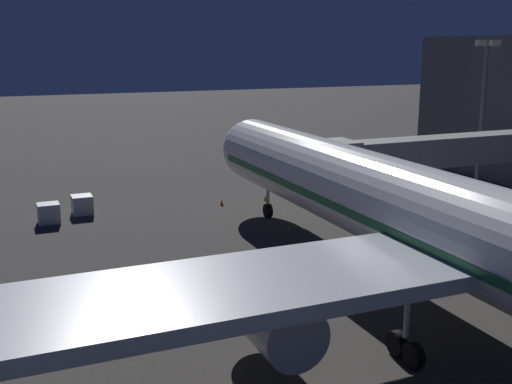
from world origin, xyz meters
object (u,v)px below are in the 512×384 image
Objects in this scene: airliner_at_gate at (476,240)px; traffic_cone_nose_starboard at (222,202)px; traffic_cone_nose_port at (265,198)px; apron_floodlight_mast at (483,101)px; baggage_container_mid_row at (82,205)px; baggage_container_near_belt at (49,213)px; jet_bridge at (427,152)px.

traffic_cone_nose_starboard is (2.20, -30.14, -4.98)m from airliner_at_gate.
airliner_at_gate is 112.88× the size of traffic_cone_nose_port.
apron_floodlight_mast reaches higher than baggage_container_mid_row.
baggage_container_near_belt is 1.01× the size of baggage_container_mid_row.
jet_bridge is 30.16m from baggage_container_mid_row.
jet_bridge is 1.67× the size of apron_floodlight_mast.
apron_floodlight_mast reaches higher than traffic_cone_nose_starboard.
baggage_container_mid_row is (-2.95, -1.83, -0.01)m from baggage_container_near_belt.
airliner_at_gate is 24.52m from jet_bridge.
traffic_cone_nose_starboard is at bearing -31.62° from jet_bridge.
apron_floodlight_mast is 27.03× the size of traffic_cone_nose_port.
airliner_at_gate is 36.10× the size of baggage_container_mid_row.
baggage_container_near_belt is at bearing 31.84° from baggage_container_mid_row.
traffic_cone_nose_starboard is at bearing 0.00° from traffic_cone_nose_port.
jet_bridge reaches higher than traffic_cone_nose_port.
airliner_at_gate reaches higher than baggage_container_mid_row.
jet_bridge is 14.41× the size of baggage_container_mid_row.
jet_bridge is at bearing 157.65° from baggage_container_mid_row.
baggage_container_mid_row is (14.43, -32.03, -4.44)m from airliner_at_gate.
baggage_container_near_belt is (30.53, -9.51, -4.56)m from jet_bridge.
jet_bridge reaches higher than traffic_cone_nose_starboard.
jet_bridge is 18.73m from traffic_cone_nose_starboard.
apron_floodlight_mast reaches higher than jet_bridge.
traffic_cone_nose_port is at bearing -94.17° from airliner_at_gate.
traffic_cone_nose_port is (23.30, -2.35, -8.54)m from apron_floodlight_mast.
baggage_container_mid_row reaches higher than traffic_cone_nose_port.
jet_bridge reaches higher than baggage_container_near_belt.
traffic_cone_nose_port is at bearing 180.00° from traffic_cone_nose_starboard.
baggage_container_mid_row is (39.93, -4.24, -7.99)m from apron_floodlight_mast.
baggage_container_mid_row is 16.75m from traffic_cone_nose_port.
baggage_container_near_belt is 3.17× the size of traffic_cone_nose_starboard.
airliner_at_gate reaches higher than jet_bridge.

